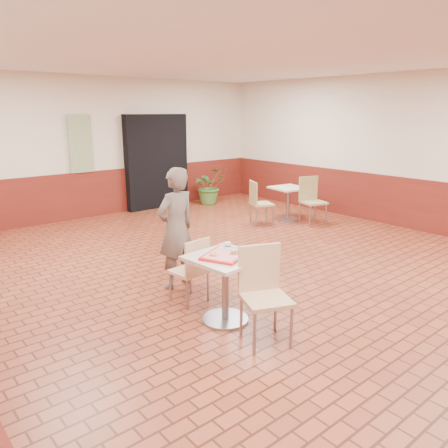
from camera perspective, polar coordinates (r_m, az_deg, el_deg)
room_shell at (r=5.96m, az=6.01°, el=7.02°), size 8.01×10.01×3.01m
wainscot_band at (r=6.17m, az=5.77°, el=-2.23°), size 8.00×10.00×1.00m
corridor_doorway at (r=10.57m, az=-8.77°, el=8.04°), size 1.60×0.22×2.20m
promo_poster at (r=9.77m, az=-18.25°, el=9.91°), size 0.50×0.03×1.20m
main_table at (r=4.80m, az=0.18°, el=-7.03°), size 0.72×0.72×0.76m
chair_main_front at (r=4.45m, az=5.14°, el=-8.43°), size 0.59×0.59×0.97m
chair_main_back at (r=5.26m, az=-4.16°, el=-5.66°), size 0.41×0.41×0.82m
customer at (r=5.68m, az=-6.27°, el=-0.60°), size 0.61×0.43×1.59m
serving_tray at (r=4.70m, az=0.18°, el=-4.05°), size 0.50×0.39×0.03m
ring_donut at (r=4.64m, az=-1.35°, el=-3.94°), size 0.12×0.12×0.03m
long_john_donut at (r=4.69m, az=1.54°, el=-3.67°), size 0.15×0.10×0.04m
paper_cup at (r=4.81m, az=0.49°, el=-2.87°), size 0.07×0.07×0.09m
second_table at (r=9.43m, az=8.38°, el=3.41°), size 0.67×0.67×0.70m
chair_second_left at (r=8.92m, az=4.50°, el=3.08°), size 0.55×0.55×0.90m
chair_second_front at (r=9.18m, az=11.31°, el=3.39°), size 0.55×0.55×0.96m
potted_plant at (r=10.95m, az=-1.93°, el=4.99°), size 0.92×0.83×0.90m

